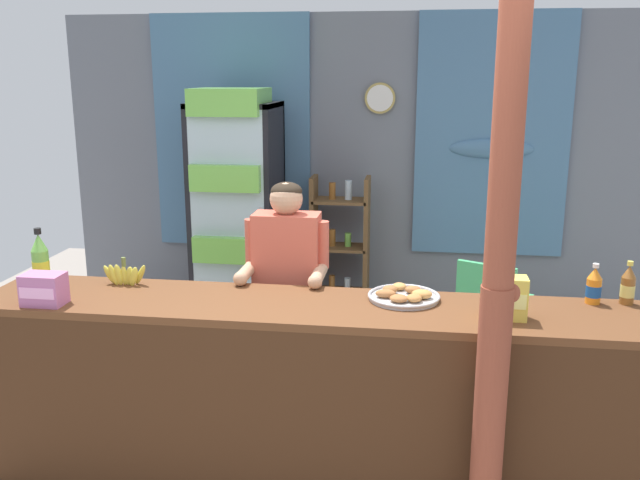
% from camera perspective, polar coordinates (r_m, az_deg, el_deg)
% --- Properties ---
extents(ground_plane, '(7.47, 7.47, 0.00)m').
position_cam_1_polar(ground_plane, '(4.55, 0.46, -14.10)').
color(ground_plane, gray).
extents(back_wall_curtained, '(4.94, 0.22, 2.61)m').
position_cam_1_polar(back_wall_curtained, '(5.84, 2.82, 6.05)').
color(back_wall_curtained, slate).
rests_on(back_wall_curtained, ground).
extents(stall_counter, '(3.46, 0.59, 0.99)m').
position_cam_1_polar(stall_counter, '(3.51, -1.03, -11.84)').
color(stall_counter, brown).
rests_on(stall_counter, ground).
extents(timber_post, '(0.17, 0.14, 2.51)m').
position_cam_1_polar(timber_post, '(2.99, 14.57, -4.72)').
color(timber_post, brown).
rests_on(timber_post, ground).
extents(drink_fridge, '(0.65, 0.70, 2.02)m').
position_cam_1_polar(drink_fridge, '(5.49, -6.96, 2.89)').
color(drink_fridge, black).
rests_on(drink_fridge, ground).
extents(bottle_shelf_rack, '(0.48, 0.28, 1.31)m').
position_cam_1_polar(bottle_shelf_rack, '(5.68, 1.67, -0.99)').
color(bottle_shelf_rack, brown).
rests_on(bottle_shelf_rack, ground).
extents(plastic_lawn_chair, '(0.59, 0.59, 0.86)m').
position_cam_1_polar(plastic_lawn_chair, '(5.01, 14.05, -5.68)').
color(plastic_lawn_chair, '#4CC675').
rests_on(plastic_lawn_chair, ground).
extents(shopkeeper, '(0.49, 0.42, 1.53)m').
position_cam_1_polar(shopkeeper, '(4.00, -2.78, -3.19)').
color(shopkeeper, '#28282D').
rests_on(shopkeeper, ground).
extents(soda_bottle_lime_soda, '(0.09, 0.09, 0.33)m').
position_cam_1_polar(soda_bottle_lime_soda, '(4.01, -22.29, -1.72)').
color(soda_bottle_lime_soda, '#75C64C').
rests_on(soda_bottle_lime_soda, stall_counter).
extents(soda_bottle_iced_tea, '(0.07, 0.07, 0.22)m').
position_cam_1_polar(soda_bottle_iced_tea, '(3.78, 24.31, -3.51)').
color(soda_bottle_iced_tea, brown).
rests_on(soda_bottle_iced_tea, stall_counter).
extents(soda_bottle_orange_soda, '(0.08, 0.08, 0.21)m').
position_cam_1_polar(soda_bottle_orange_soda, '(3.73, 21.89, -3.62)').
color(soda_bottle_orange_soda, orange).
rests_on(soda_bottle_orange_soda, stall_counter).
extents(snack_box_wafer, '(0.20, 0.14, 0.16)m').
position_cam_1_polar(snack_box_wafer, '(3.71, -22.06, -3.83)').
color(snack_box_wafer, '#B76699').
rests_on(snack_box_wafer, stall_counter).
extents(snack_box_instant_noodle, '(0.19, 0.12, 0.21)m').
position_cam_1_polar(snack_box_instant_noodle, '(3.36, 15.27, -4.67)').
color(snack_box_instant_noodle, '#EAD14C').
rests_on(snack_box_instant_noodle, stall_counter).
extents(pastry_tray, '(0.37, 0.37, 0.06)m').
position_cam_1_polar(pastry_tray, '(3.56, 7.02, -4.63)').
color(pastry_tray, '#BCBCC1').
rests_on(pastry_tray, stall_counter).
extents(banana_bunch, '(0.26, 0.06, 0.16)m').
position_cam_1_polar(banana_bunch, '(3.92, -16.03, -2.82)').
color(banana_bunch, '#DBCC42').
rests_on(banana_bunch, stall_counter).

